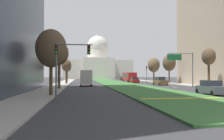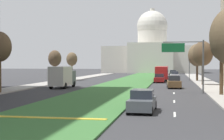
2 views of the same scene
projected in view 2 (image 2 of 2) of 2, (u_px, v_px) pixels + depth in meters
name	position (u px, v px, depth m)	size (l,w,h in m)	color
ground_plane	(135.00, 80.00, 72.59)	(274.06, 274.06, 0.00)	#333335
grass_median	(131.00, 82.00, 66.46)	(8.69, 112.11, 0.14)	#386B33
median_curb_nose	(48.00, 118.00, 22.20)	(7.82, 0.50, 0.04)	gold
lane_dashes_right	(174.00, 87.00, 53.22)	(0.16, 56.21, 0.01)	silver
sidewalk_left	(52.00, 83.00, 62.77)	(4.00, 112.11, 0.15)	#9E9991
sidewalk_right	(208.00, 84.00, 57.88)	(4.00, 112.11, 0.15)	#9E9991
capitol_building	(152.00, 52.00, 132.94)	(37.13, 22.10, 25.03)	beige
traffic_light_far_right	(189.00, 65.00, 72.11)	(0.28, 0.35, 5.20)	#515456
overhead_guide_sign	(188.00, 56.00, 41.67)	(5.11, 0.20, 6.50)	#515456
street_tree_right_mid	(222.00, 48.00, 38.52)	(2.44, 2.44, 7.12)	#4C3823
street_tree_left_far	(55.00, 59.00, 60.86)	(2.33, 2.33, 6.00)	#4C3823
street_tree_right_far	(203.00, 54.00, 56.25)	(3.30, 3.30, 7.35)	#4C3823
street_tree_left_distant	(72.00, 59.00, 72.81)	(2.32, 2.32, 6.01)	#4C3823
street_tree_right_distant	(197.00, 55.00, 68.86)	(3.63, 3.63, 7.59)	#4C3823
sedan_lead_stopped	(142.00, 101.00, 26.04)	(2.00, 4.47, 1.69)	#4C5156
sedan_midblock	(174.00, 82.00, 50.41)	(2.18, 4.42, 1.86)	brown
sedan_distant	(159.00, 78.00, 64.73)	(1.99, 4.51, 1.67)	maroon
sedan_far_horizon	(175.00, 75.00, 81.92)	(2.10, 4.28, 1.71)	silver
sedan_very_far	(173.00, 73.00, 96.33)	(1.94, 4.61, 1.71)	black
box_truck_delivery	(62.00, 77.00, 50.93)	(2.40, 6.40, 3.20)	#4C5156
city_bus	(162.00, 72.00, 73.04)	(2.62, 11.00, 2.95)	#B21E1E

